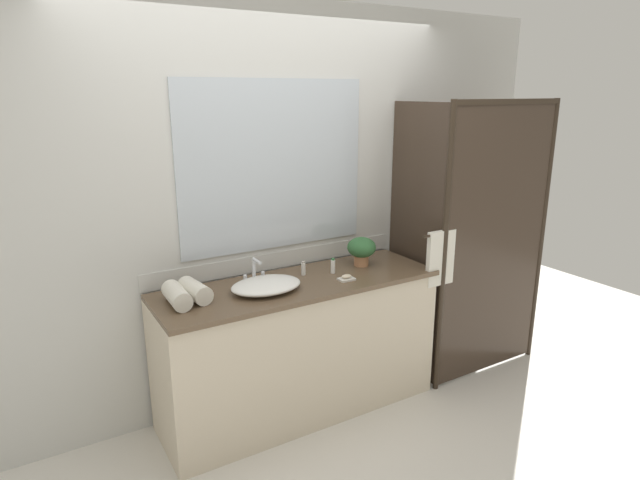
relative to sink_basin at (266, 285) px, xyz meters
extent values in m
plane|color=silver|center=(0.24, 0.03, -0.93)|extent=(8.00, 8.00, 0.00)
cube|color=silver|center=(0.24, 0.38, 0.37)|extent=(4.40, 0.05, 2.60)
cube|color=silver|center=(0.24, 0.35, 0.02)|extent=(1.80, 0.01, 0.11)
cube|color=silver|center=(0.24, 0.34, 0.65)|extent=(1.28, 0.01, 1.07)
cube|color=beige|center=(0.24, 0.04, -0.50)|extent=(1.80, 0.56, 0.87)
cube|color=brown|center=(0.24, 0.03, -0.05)|extent=(1.80, 0.58, 0.03)
cylinder|color=#2D2319|center=(2.19, -0.24, 0.07)|extent=(0.04, 0.04, 2.00)
cylinder|color=#2D2319|center=(1.19, -0.24, 0.07)|extent=(0.04, 0.04, 2.00)
cube|color=#2D2319|center=(1.69, -0.24, 1.05)|extent=(1.00, 0.04, 0.04)
cube|color=#382B21|center=(1.69, -0.24, 0.07)|extent=(0.96, 0.01, 1.96)
cube|color=#382B21|center=(1.19, 0.05, 0.07)|extent=(0.01, 0.57, 1.96)
cylinder|color=#2D2319|center=(1.17, -0.23, 0.21)|extent=(0.32, 0.02, 0.02)
cube|color=silver|center=(1.17, -0.23, 0.04)|extent=(0.22, 0.04, 0.38)
ellipsoid|color=white|center=(0.00, 0.00, 0.00)|extent=(0.43, 0.32, 0.07)
cube|color=silver|center=(0.00, 0.17, -0.03)|extent=(0.17, 0.04, 0.02)
cylinder|color=silver|center=(0.00, 0.17, 0.05)|extent=(0.02, 0.02, 0.13)
cylinder|color=silver|center=(0.00, 0.12, 0.12)|extent=(0.02, 0.10, 0.02)
cylinder|color=silver|center=(-0.06, 0.17, 0.00)|extent=(0.02, 0.02, 0.04)
cylinder|color=silver|center=(0.06, 0.17, 0.00)|extent=(0.02, 0.02, 0.04)
cylinder|color=#B77A51|center=(0.76, 0.10, 0.00)|extent=(0.10, 0.10, 0.07)
ellipsoid|color=#306135|center=(0.76, 0.10, 0.09)|extent=(0.20, 0.20, 0.14)
cube|color=silver|center=(0.51, -0.09, -0.03)|extent=(0.10, 0.07, 0.01)
ellipsoid|color=beige|center=(0.51, -0.09, -0.01)|extent=(0.07, 0.04, 0.02)
cylinder|color=white|center=(0.33, 0.13, 0.01)|extent=(0.03, 0.03, 0.08)
cylinder|color=#B7B2A8|center=(0.33, 0.13, 0.05)|extent=(0.02, 0.02, 0.01)
cylinder|color=white|center=(0.51, 0.07, 0.01)|extent=(0.03, 0.03, 0.09)
cylinder|color=#2D6638|center=(0.51, 0.07, 0.06)|extent=(0.02, 0.02, 0.01)
cylinder|color=silver|center=(-0.52, 0.06, 0.02)|extent=(0.11, 0.26, 0.11)
cylinder|color=silver|center=(-0.41, 0.08, 0.02)|extent=(0.14, 0.26, 0.11)
camera|label=1|loc=(-1.26, -2.72, 1.11)|focal=29.93mm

